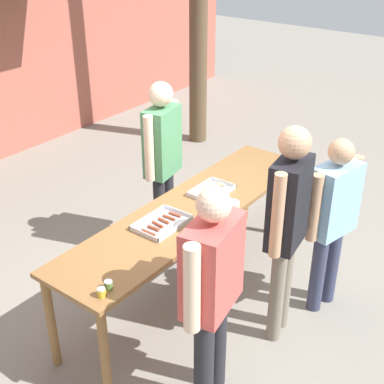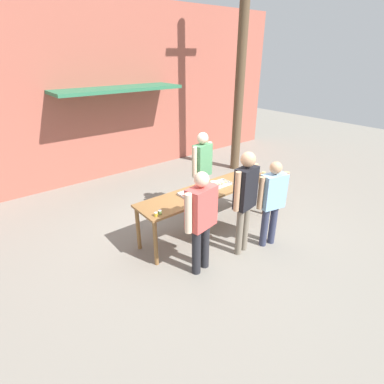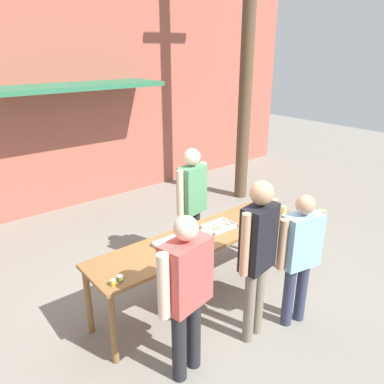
{
  "view_description": "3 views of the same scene",
  "coord_description": "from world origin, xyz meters",
  "px_view_note": "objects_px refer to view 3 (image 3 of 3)",
  "views": [
    {
      "loc": [
        -3.2,
        -2.43,
        3.18
      ],
      "look_at": [
        0.0,
        0.0,
        1.04
      ],
      "focal_mm": 50.0,
      "sensor_mm": 36.0,
      "label": 1
    },
    {
      "loc": [
        -3.44,
        -3.82,
        3.24
      ],
      "look_at": [
        -0.38,
        0.02,
        0.94
      ],
      "focal_mm": 28.0,
      "sensor_mm": 36.0,
      "label": 2
    },
    {
      "loc": [
        -2.66,
        -3.09,
        3.04
      ],
      "look_at": [
        0.41,
        0.67,
        1.16
      ],
      "focal_mm": 35.0,
      "sensor_mm": 36.0,
      "label": 3
    }
  ],
  "objects_px": {
    "food_tray_buns": "(219,226)",
    "person_server_behind_table": "(192,198)",
    "food_tray_sausages": "(174,244)",
    "condiment_jar_ketchup": "(120,278)",
    "utility_pole": "(248,45)",
    "person_customer_waiting_in_line": "(258,248)",
    "condiment_jar_mustard": "(113,283)",
    "person_customer_with_cup": "(300,251)",
    "beer_cup": "(284,210)",
    "person_customer_holding_hotdog": "(186,286)"
  },
  "relations": [
    {
      "from": "condiment_jar_mustard",
      "to": "person_server_behind_table",
      "type": "bearing_deg",
      "value": 27.84
    },
    {
      "from": "beer_cup",
      "to": "person_customer_holding_hotdog",
      "type": "height_order",
      "value": "person_customer_holding_hotdog"
    },
    {
      "from": "condiment_jar_ketchup",
      "to": "person_customer_with_cup",
      "type": "height_order",
      "value": "person_customer_with_cup"
    },
    {
      "from": "condiment_jar_mustard",
      "to": "person_customer_waiting_in_line",
      "type": "xyz_separation_m",
      "value": [
        1.31,
        -0.67,
        0.2
      ]
    },
    {
      "from": "condiment_jar_mustard",
      "to": "condiment_jar_ketchup",
      "type": "xyz_separation_m",
      "value": [
        0.08,
        0.02,
        0.0
      ]
    },
    {
      "from": "beer_cup",
      "to": "person_server_behind_table",
      "type": "xyz_separation_m",
      "value": [
        -0.9,
        0.91,
        0.13
      ]
    },
    {
      "from": "beer_cup",
      "to": "person_server_behind_table",
      "type": "distance_m",
      "value": 1.28
    },
    {
      "from": "person_customer_holding_hotdog",
      "to": "person_customer_with_cup",
      "type": "xyz_separation_m",
      "value": [
        1.43,
        -0.21,
        -0.06
      ]
    },
    {
      "from": "person_customer_with_cup",
      "to": "person_customer_waiting_in_line",
      "type": "distance_m",
      "value": 0.59
    },
    {
      "from": "food_tray_buns",
      "to": "condiment_jar_ketchup",
      "type": "xyz_separation_m",
      "value": [
        -1.56,
        -0.25,
        0.01
      ]
    },
    {
      "from": "food_tray_sausages",
      "to": "person_customer_waiting_in_line",
      "type": "height_order",
      "value": "person_customer_waiting_in_line"
    },
    {
      "from": "condiment_jar_ketchup",
      "to": "person_customer_with_cup",
      "type": "xyz_separation_m",
      "value": [
        1.77,
        -0.83,
        0.03
      ]
    },
    {
      "from": "utility_pole",
      "to": "food_tray_buns",
      "type": "bearing_deg",
      "value": -141.38
    },
    {
      "from": "condiment_jar_ketchup",
      "to": "utility_pole",
      "type": "bearing_deg",
      "value": 29.33
    },
    {
      "from": "food_tray_sausages",
      "to": "condiment_jar_ketchup",
      "type": "relative_size",
      "value": 7.04
    },
    {
      "from": "utility_pole",
      "to": "person_customer_with_cup",
      "type": "bearing_deg",
      "value": -127.36
    },
    {
      "from": "person_server_behind_table",
      "to": "person_customer_waiting_in_line",
      "type": "height_order",
      "value": "person_customer_waiting_in_line"
    },
    {
      "from": "person_customer_holding_hotdog",
      "to": "person_customer_waiting_in_line",
      "type": "distance_m",
      "value": 0.89
    },
    {
      "from": "person_customer_with_cup",
      "to": "person_customer_waiting_in_line",
      "type": "bearing_deg",
      "value": -1.54
    },
    {
      "from": "person_server_behind_table",
      "to": "utility_pole",
      "type": "height_order",
      "value": "utility_pole"
    },
    {
      "from": "food_tray_sausages",
      "to": "beer_cup",
      "type": "relative_size",
      "value": 4.1
    },
    {
      "from": "food_tray_sausages",
      "to": "person_server_behind_table",
      "type": "relative_size",
      "value": 0.25
    },
    {
      "from": "person_customer_holding_hotdog",
      "to": "beer_cup",
      "type": "bearing_deg",
      "value": -174.87
    },
    {
      "from": "food_tray_sausages",
      "to": "condiment_jar_mustard",
      "type": "distance_m",
      "value": 0.97
    },
    {
      "from": "food_tray_sausages",
      "to": "condiment_jar_mustard",
      "type": "xyz_separation_m",
      "value": [
        -0.94,
        -0.26,
        0.02
      ]
    },
    {
      "from": "food_tray_sausages",
      "to": "condiment_jar_mustard",
      "type": "bearing_deg",
      "value": -164.3
    },
    {
      "from": "person_customer_holding_hotdog",
      "to": "condiment_jar_mustard",
      "type": "bearing_deg",
      "value": -64.31
    },
    {
      "from": "condiment_jar_ketchup",
      "to": "person_server_behind_table",
      "type": "relative_size",
      "value": 0.04
    },
    {
      "from": "food_tray_sausages",
      "to": "person_customer_holding_hotdog",
      "type": "bearing_deg",
      "value": -120.45
    },
    {
      "from": "food_tray_buns",
      "to": "person_server_behind_table",
      "type": "height_order",
      "value": "person_server_behind_table"
    },
    {
      "from": "person_server_behind_table",
      "to": "person_customer_holding_hotdog",
      "type": "distance_m",
      "value": 2.0
    },
    {
      "from": "condiment_jar_mustard",
      "to": "person_customer_waiting_in_line",
      "type": "height_order",
      "value": "person_customer_waiting_in_line"
    },
    {
      "from": "food_tray_sausages",
      "to": "condiment_jar_mustard",
      "type": "relative_size",
      "value": 7.04
    },
    {
      "from": "food_tray_buns",
      "to": "person_customer_waiting_in_line",
      "type": "relative_size",
      "value": 0.21
    },
    {
      "from": "food_tray_buns",
      "to": "utility_pole",
      "type": "relative_size",
      "value": 0.07
    },
    {
      "from": "condiment_jar_ketchup",
      "to": "person_customer_waiting_in_line",
      "type": "xyz_separation_m",
      "value": [
        1.22,
        -0.69,
        0.2
      ]
    },
    {
      "from": "person_server_behind_table",
      "to": "condiment_jar_mustard",
      "type": "bearing_deg",
      "value": -162.42
    },
    {
      "from": "beer_cup",
      "to": "food_tray_buns",
      "type": "bearing_deg",
      "value": 165.49
    },
    {
      "from": "food_tray_sausages",
      "to": "person_customer_with_cup",
      "type": "height_order",
      "value": "person_customer_with_cup"
    },
    {
      "from": "person_server_behind_table",
      "to": "person_customer_holding_hotdog",
      "type": "relative_size",
      "value": 1.04
    },
    {
      "from": "person_customer_with_cup",
      "to": "beer_cup",
      "type": "bearing_deg",
      "value": -120.64
    },
    {
      "from": "person_server_behind_table",
      "to": "person_customer_with_cup",
      "type": "height_order",
      "value": "person_server_behind_table"
    },
    {
      "from": "person_customer_waiting_in_line",
      "to": "food_tray_buns",
      "type": "bearing_deg",
      "value": -118.48
    },
    {
      "from": "food_tray_sausages",
      "to": "beer_cup",
      "type": "height_order",
      "value": "beer_cup"
    },
    {
      "from": "food_tray_buns",
      "to": "person_customer_with_cup",
      "type": "distance_m",
      "value": 1.1
    },
    {
      "from": "food_tray_sausages",
      "to": "utility_pole",
      "type": "height_order",
      "value": "utility_pole"
    },
    {
      "from": "condiment_jar_mustard",
      "to": "person_customer_waiting_in_line",
      "type": "bearing_deg",
      "value": -27.1
    },
    {
      "from": "condiment_jar_ketchup",
      "to": "person_server_behind_table",
      "type": "height_order",
      "value": "person_server_behind_table"
    },
    {
      "from": "person_customer_holding_hotdog",
      "to": "person_customer_waiting_in_line",
      "type": "height_order",
      "value": "person_customer_waiting_in_line"
    },
    {
      "from": "person_customer_waiting_in_line",
      "to": "beer_cup",
      "type": "bearing_deg",
      "value": -161.66
    }
  ]
}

